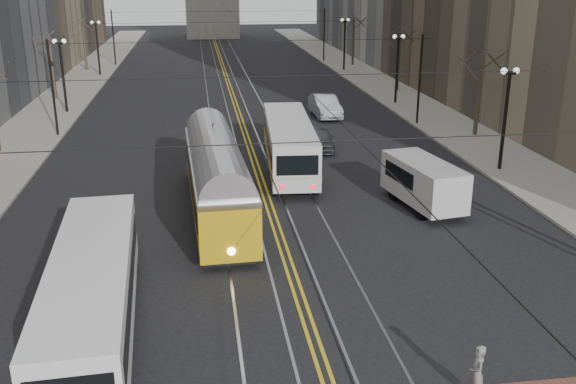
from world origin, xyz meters
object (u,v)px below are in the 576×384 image
object	(u,v)px
rear_bus	(289,146)
cargo_van	(423,185)
transit_bus	(93,297)
pedestrian_b	(477,373)
sedan_grey	(320,139)
sedan_silver	(325,106)
streetcar	(217,184)

from	to	relation	value
rear_bus	cargo_van	world-z (taller)	rear_bus
transit_bus	cargo_van	world-z (taller)	transit_bus
transit_bus	pedestrian_b	world-z (taller)	transit_bus
rear_bus	transit_bus	bearing A→B (deg)	-112.81
sedan_grey	sedan_silver	world-z (taller)	sedan_silver
sedan_grey	pedestrian_b	distance (m)	25.71
transit_bus	sedan_grey	bearing A→B (deg)	59.12
streetcar	sedan_silver	size ratio (longest dim) A/B	2.49
cargo_van	pedestrian_b	world-z (taller)	cargo_van
streetcar	sedan_silver	world-z (taller)	streetcar
rear_bus	pedestrian_b	world-z (taller)	rear_bus
transit_bus	pedestrian_b	distance (m)	11.35
sedan_silver	rear_bus	bearing A→B (deg)	-111.27
transit_bus	cargo_van	distance (m)	17.07
transit_bus	sedan_grey	xyz separation A→B (m)	(11.08, 21.14, -0.68)
streetcar	pedestrian_b	distance (m)	16.09
sedan_grey	sedan_silver	size ratio (longest dim) A/B	0.80
sedan_grey	transit_bus	bearing A→B (deg)	-111.98
rear_bus	sedan_silver	distance (m)	14.79
pedestrian_b	transit_bus	bearing A→B (deg)	-102.04
streetcar	rear_bus	size ratio (longest dim) A/B	1.15
streetcar	sedan_silver	xyz separation A→B (m)	(9.17, 20.50, -0.66)
transit_bus	cargo_van	xyz separation A→B (m)	(13.95, 9.83, -0.24)
cargo_van	sedan_silver	bearing A→B (deg)	81.94
rear_bus	sedan_silver	xyz separation A→B (m)	(4.87, 13.96, -0.60)
pedestrian_b	sedan_silver	bearing A→B (deg)	-173.06
sedan_grey	pedestrian_b	world-z (taller)	pedestrian_b
streetcar	cargo_van	distance (m)	9.82
streetcar	rear_bus	xyz separation A→B (m)	(4.30, 6.54, -0.06)
cargo_van	pedestrian_b	size ratio (longest dim) A/B	3.25
streetcar	cargo_van	xyz separation A→B (m)	(9.80, -0.43, -0.35)
cargo_van	sedan_grey	size ratio (longest dim) A/B	1.26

